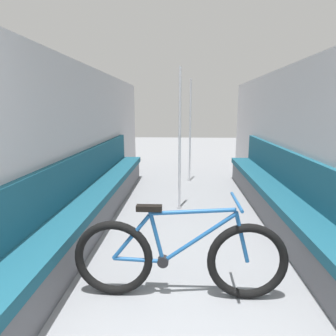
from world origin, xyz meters
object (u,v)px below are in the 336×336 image
bench_seat_row_left (94,200)px  bench_seat_row_right (283,203)px  grab_pole_far (190,133)px  grab_pole_near (180,142)px  bicycle (179,258)px

bench_seat_row_left → bench_seat_row_right: 2.49m
grab_pole_far → grab_pole_near: bearing=-96.1°
bench_seat_row_left → bench_seat_row_right: same height
bench_seat_row_left → grab_pole_far: 2.88m
bench_seat_row_left → grab_pole_far: size_ratio=2.59×
bench_seat_row_right → grab_pole_near: bearing=153.8°
bench_seat_row_left → bicycle: bearing=-53.1°
bench_seat_row_left → grab_pole_far: grab_pole_far is taller
grab_pole_near → grab_pole_far: size_ratio=1.00×
bicycle → grab_pole_far: (0.16, 4.01, 0.68)m
bench_seat_row_right → grab_pole_near: 1.67m
grab_pole_near → bicycle: bearing=-89.2°
bench_seat_row_right → grab_pole_far: size_ratio=2.59×
bench_seat_row_right → bicycle: bearing=-130.3°
bench_seat_row_right → grab_pole_far: 2.81m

